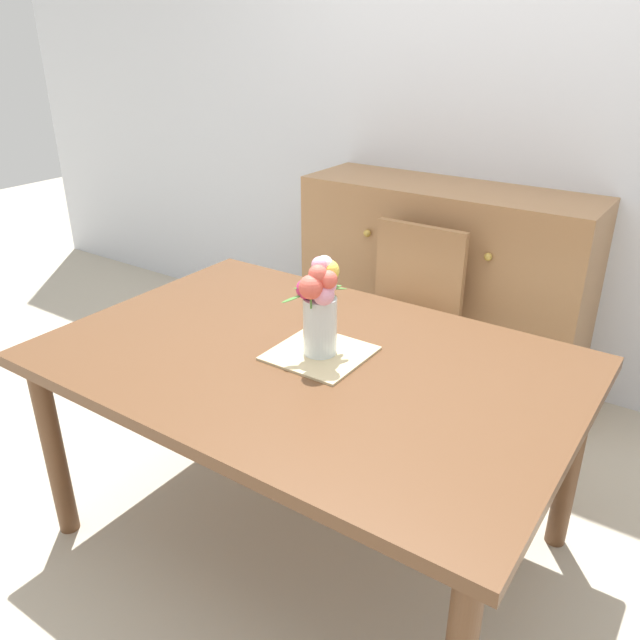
{
  "coord_description": "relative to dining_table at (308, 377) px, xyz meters",
  "views": [
    {
      "loc": [
        1.03,
        -1.42,
        1.67
      ],
      "look_at": [
        0.03,
        0.03,
        0.85
      ],
      "focal_mm": 35.48,
      "sensor_mm": 36.0,
      "label": 1
    }
  ],
  "objects": [
    {
      "name": "ground_plane",
      "position": [
        0.0,
        0.0,
        -0.66
      ],
      "size": [
        12.0,
        12.0,
        0.0
      ],
      "primitive_type": "plane",
      "color": "#B7AD99"
    },
    {
      "name": "dresser",
      "position": [
        -0.13,
        1.33,
        -0.16
      ],
      "size": [
        1.4,
        0.47,
        1.0
      ],
      "color": "#9E7047",
      "rests_on": "ground_plane"
    },
    {
      "name": "dining_table",
      "position": [
        0.0,
        0.0,
        0.0
      ],
      "size": [
        1.65,
        1.1,
        0.73
      ],
      "color": "brown",
      "rests_on": "ground_plane"
    },
    {
      "name": "back_wall",
      "position": [
        0.0,
        1.6,
        0.74
      ],
      "size": [
        7.0,
        0.1,
        2.8
      ],
      "primitive_type": "cube",
      "color": "silver",
      "rests_on": "ground_plane"
    },
    {
      "name": "chair_far",
      "position": [
        -0.11,
        0.89,
        -0.14
      ],
      "size": [
        0.42,
        0.42,
        0.9
      ],
      "rotation": [
        0.0,
        0.0,
        3.14
      ],
      "color": "#9E7047",
      "rests_on": "ground_plane"
    },
    {
      "name": "placemat",
      "position": [
        0.03,
        0.03,
        0.08
      ],
      "size": [
        0.29,
        0.29,
        0.01
      ],
      "primitive_type": "cube",
      "color": "#CCB789",
      "rests_on": "dining_table"
    },
    {
      "name": "flower_vase",
      "position": [
        0.03,
        0.03,
        0.26
      ],
      "size": [
        0.16,
        0.19,
        0.31
      ],
      "color": "silver",
      "rests_on": "placemat"
    }
  ]
}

